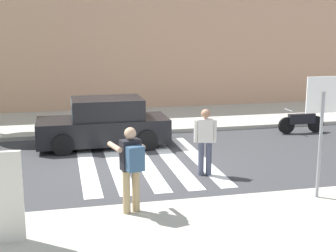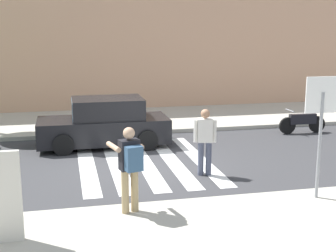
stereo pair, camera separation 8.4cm
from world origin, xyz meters
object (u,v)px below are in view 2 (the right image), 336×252
photographer_with_backpack (130,163)px  pedestrian_crossing (205,138)px  parked_car_black (105,124)px  stop_sign (322,110)px  motorcycle (302,122)px

photographer_with_backpack → pedestrian_crossing: size_ratio=1.00×
pedestrian_crossing → parked_car_black: (-2.23, 3.59, -0.25)m
photographer_with_backpack → pedestrian_crossing: bearing=46.7°
photographer_with_backpack → parked_car_black: 6.01m
photographer_with_backpack → stop_sign: bearing=-0.3°
pedestrian_crossing → parked_car_black: 4.23m
stop_sign → pedestrian_crossing: bearing=126.2°
stop_sign → parked_car_black: size_ratio=0.64×
stop_sign → motorcycle: (3.08, 6.31, -1.63)m
motorcycle → photographer_with_backpack: bearing=-138.5°
parked_car_black → motorcycle: bearing=2.4°
motorcycle → parked_car_black: bearing=-177.6°
pedestrian_crossing → parked_car_black: pedestrian_crossing is taller
motorcycle → stop_sign: bearing=-116.0°
photographer_with_backpack → pedestrian_crossing: 3.30m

